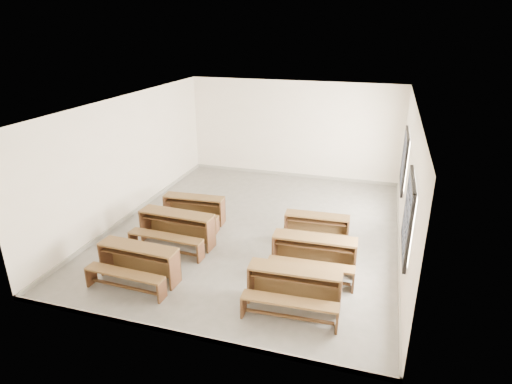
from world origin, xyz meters
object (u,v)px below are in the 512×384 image
(desk_set_3, at_px, (294,285))
(desk_set_5, at_px, (316,226))
(desk_set_4, at_px, (314,252))
(desk_set_2, at_px, (194,208))
(desk_set_1, at_px, (176,227))
(desk_set_0, at_px, (138,261))

(desk_set_3, distance_m, desk_set_5, 2.63)
(desk_set_4, bearing_deg, desk_set_2, 154.23)
(desk_set_3, relative_size, desk_set_5, 1.12)
(desk_set_2, bearing_deg, desk_set_1, -88.06)
(desk_set_1, height_order, desk_set_3, desk_set_1)
(desk_set_1, distance_m, desk_set_3, 3.49)
(desk_set_1, distance_m, desk_set_4, 3.29)
(desk_set_1, height_order, desk_set_5, desk_set_1)
(desk_set_3, xyz_separation_m, desk_set_5, (-0.02, 2.63, -0.05))
(desk_set_2, distance_m, desk_set_4, 3.71)
(desk_set_4, xyz_separation_m, desk_set_5, (-0.16, 1.34, -0.06))
(desk_set_0, bearing_deg, desk_set_1, 90.59)
(desk_set_0, xyz_separation_m, desk_set_2, (-0.07, 2.82, -0.02))
(desk_set_0, bearing_deg, desk_set_4, 24.41)
(desk_set_0, distance_m, desk_set_1, 1.58)
(desk_set_3, bearing_deg, desk_set_2, 137.21)
(desk_set_4, distance_m, desk_set_5, 1.35)
(desk_set_1, xyz_separation_m, desk_set_3, (3.14, -1.53, -0.02))
(desk_set_0, height_order, desk_set_1, desk_set_1)
(desk_set_4, height_order, desk_set_5, desk_set_4)
(desk_set_1, xyz_separation_m, desk_set_2, (-0.12, 1.24, -0.05))
(desk_set_1, relative_size, desk_set_2, 1.11)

